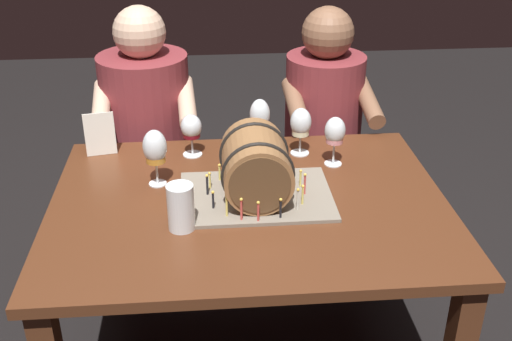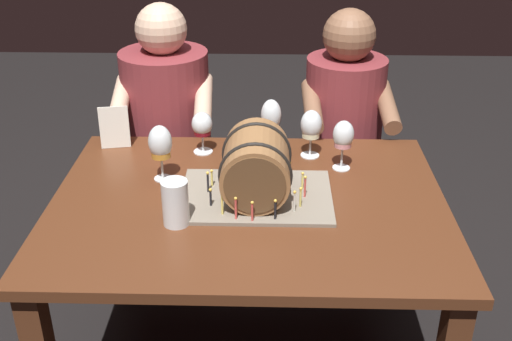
{
  "view_description": "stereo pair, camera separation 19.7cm",
  "coord_description": "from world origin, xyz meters",
  "views": [
    {
      "loc": [
        -0.12,
        -1.73,
        1.73
      ],
      "look_at": [
        0.02,
        0.02,
        0.82
      ],
      "focal_mm": 43.52,
      "sensor_mm": 36.0,
      "label": 1
    },
    {
      "loc": [
        0.07,
        -1.74,
        1.73
      ],
      "look_at": [
        0.02,
        0.02,
        0.82
      ],
      "focal_mm": 43.52,
      "sensor_mm": 36.0,
      "label": 2
    }
  ],
  "objects": [
    {
      "name": "wine_glass_red",
      "position": [
        -0.18,
        0.35,
        0.83
      ],
      "size": [
        0.08,
        0.08,
        0.16
      ],
      "color": "white",
      "rests_on": "dining_table"
    },
    {
      "name": "wine_glass_empty",
      "position": [
        0.07,
        0.38,
        0.86
      ],
      "size": [
        0.08,
        0.08,
        0.2
      ],
      "color": "white",
      "rests_on": "dining_table"
    },
    {
      "name": "dining_table",
      "position": [
        0.0,
        0.0,
        0.62
      ],
      "size": [
        1.28,
        0.97,
        0.72
      ],
      "color": "#562D19",
      "rests_on": "ground"
    },
    {
      "name": "wine_glass_white",
      "position": [
        0.22,
        0.33,
        0.84
      ],
      "size": [
        0.08,
        0.08,
        0.18
      ],
      "color": "white",
      "rests_on": "dining_table"
    },
    {
      "name": "wine_glass_amber",
      "position": [
        -0.3,
        0.14,
        0.85
      ],
      "size": [
        0.08,
        0.08,
        0.2
      ],
      "color": "white",
      "rests_on": "dining_table"
    },
    {
      "name": "beer_pint",
      "position": [
        -0.21,
        -0.15,
        0.79
      ],
      "size": [
        0.08,
        0.08,
        0.14
      ],
      "color": "white",
      "rests_on": "dining_table"
    },
    {
      "name": "wine_glass_rose",
      "position": [
        0.32,
        0.23,
        0.85
      ],
      "size": [
        0.07,
        0.07,
        0.18
      ],
      "color": "white",
      "rests_on": "dining_table"
    },
    {
      "name": "person_seated_right",
      "position": [
        0.38,
        0.73,
        0.54
      ],
      "size": [
        0.38,
        0.47,
        1.17
      ],
      "color": "#4C1B1E",
      "rests_on": "ground"
    },
    {
      "name": "person_seated_left",
      "position": [
        -0.38,
        0.73,
        0.57
      ],
      "size": [
        0.42,
        0.5,
        1.19
      ],
      "color": "#4C1B1E",
      "rests_on": "ground"
    },
    {
      "name": "menu_card",
      "position": [
        -0.52,
        0.39,
        0.8
      ],
      "size": [
        0.11,
        0.04,
        0.16
      ],
      "primitive_type": "cube",
      "rotation": [
        -0.11,
        0.0,
        0.19
      ],
      "color": "silver",
      "rests_on": "dining_table"
    },
    {
      "name": "barrel_cake",
      "position": [
        0.02,
        0.02,
        0.83
      ],
      "size": [
        0.49,
        0.35,
        0.23
      ],
      "color": "gray",
      "rests_on": "dining_table"
    }
  ]
}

